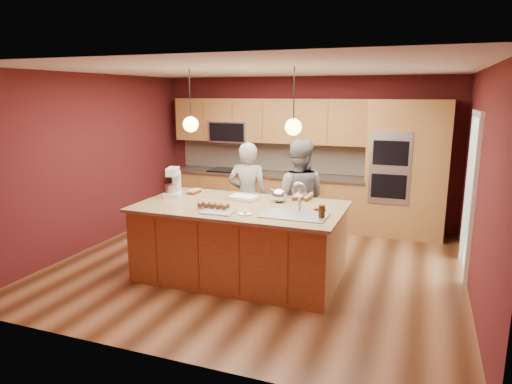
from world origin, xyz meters
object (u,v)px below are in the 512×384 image
at_px(person_right, 298,199).
at_px(person_left, 248,197).
at_px(stand_mixer, 173,184).
at_px(mixing_bowl, 279,195).
at_px(island, 242,240).

bearing_deg(person_right, person_left, -8.51).
distance_m(stand_mixer, mixing_bowl, 1.51).
relative_size(stand_mixer, mixing_bowl, 1.84).
bearing_deg(person_right, island, 55.84).
bearing_deg(person_left, stand_mixer, 39.12).
distance_m(person_left, mixing_bowl, 0.98).
relative_size(person_right, mixing_bowl, 7.92).
xyz_separation_m(stand_mixer, mixing_bowl, (1.49, 0.22, -0.09)).
xyz_separation_m(island, person_right, (0.48, 1.00, 0.38)).
relative_size(person_right, stand_mixer, 4.29).
relative_size(person_left, stand_mixer, 4.13).
relative_size(island, mixing_bowl, 12.01).
height_order(island, stand_mixer, stand_mixer).
height_order(person_left, mixing_bowl, person_left).
height_order(person_right, stand_mixer, person_right).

